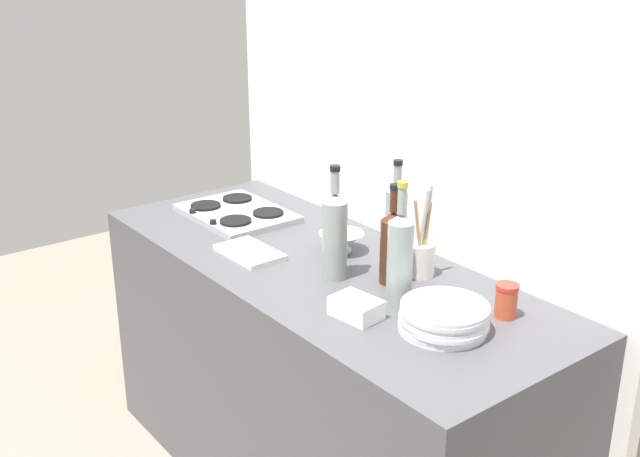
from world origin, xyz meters
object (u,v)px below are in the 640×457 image
(wine_bottle_mid_right, at_px, (335,234))
(condiment_jar_front, at_px, (506,301))
(plate_stack, at_px, (444,318))
(butter_dish, at_px, (356,308))
(utensil_crock, at_px, (421,256))
(mixing_bowl, at_px, (341,241))
(stovetop_hob, at_px, (236,213))
(cutting_board, at_px, (250,253))
(wine_bottle_mid_left, at_px, (396,223))
(wine_bottle_rightmost, at_px, (400,259))
(wine_bottle_leftmost, at_px, (393,245))

(wine_bottle_mid_right, distance_m, condiment_jar_front, 0.56)
(plate_stack, distance_m, butter_dish, 0.25)
(utensil_crock, bearing_deg, condiment_jar_front, -2.49)
(mixing_bowl, bearing_deg, stovetop_hob, -170.07)
(stovetop_hob, bearing_deg, mixing_bowl, 9.93)
(mixing_bowl, xyz_separation_m, cutting_board, (-0.17, -0.26, -0.03))
(stovetop_hob, height_order, condiment_jar_front, condiment_jar_front)
(mixing_bowl, xyz_separation_m, butter_dish, (0.40, -0.27, -0.01))
(cutting_board, bearing_deg, butter_dish, -1.05)
(wine_bottle_mid_right, bearing_deg, wine_bottle_mid_left, 79.24)
(plate_stack, xyz_separation_m, mixing_bowl, (-0.61, 0.14, -0.00))
(wine_bottle_rightmost, distance_m, cutting_board, 0.62)
(mixing_bowl, bearing_deg, wine_bottle_rightmost, -17.56)
(mixing_bowl, distance_m, utensil_crock, 0.31)
(wine_bottle_mid_right, bearing_deg, plate_stack, 1.35)
(wine_bottle_mid_left, bearing_deg, wine_bottle_rightmost, -41.00)
(wine_bottle_leftmost, height_order, utensil_crock, wine_bottle_leftmost)
(wine_bottle_rightmost, relative_size, utensil_crock, 1.25)
(wine_bottle_mid_right, relative_size, wine_bottle_rightmost, 0.96)
(wine_bottle_mid_left, height_order, wine_bottle_rightmost, wine_bottle_rightmost)
(wine_bottle_mid_left, distance_m, wine_bottle_rightmost, 0.31)
(wine_bottle_mid_right, distance_m, wine_bottle_rightmost, 0.27)
(butter_dish, height_order, cutting_board, butter_dish)
(wine_bottle_leftmost, height_order, mixing_bowl, wine_bottle_leftmost)
(utensil_crock, bearing_deg, mixing_bowl, -166.25)
(stovetop_hob, xyz_separation_m, butter_dish, (0.92, -0.18, 0.01))
(mixing_bowl, bearing_deg, wine_bottle_mid_right, -45.29)
(utensil_crock, distance_m, condiment_jar_front, 0.36)
(stovetop_hob, xyz_separation_m, mixing_bowl, (0.52, 0.09, 0.02))
(wine_bottle_leftmost, bearing_deg, utensil_crock, 81.94)
(stovetop_hob, bearing_deg, butter_dish, -11.15)
(cutting_board, bearing_deg, mixing_bowl, 57.75)
(plate_stack, bearing_deg, condiment_jar_front, 76.16)
(wine_bottle_mid_right, height_order, mixing_bowl, wine_bottle_mid_right)
(mixing_bowl, bearing_deg, wine_bottle_leftmost, -6.80)
(wine_bottle_leftmost, distance_m, wine_bottle_rightmost, 0.17)
(wine_bottle_rightmost, bearing_deg, stovetop_hob, 177.43)
(stovetop_hob, distance_m, utensil_crock, 0.84)
(cutting_board, bearing_deg, plate_stack, 9.04)
(wine_bottle_mid_right, distance_m, cutting_board, 0.36)
(wine_bottle_leftmost, bearing_deg, mixing_bowl, 173.20)
(wine_bottle_rightmost, bearing_deg, wine_bottle_mid_left, 139.00)
(wine_bottle_rightmost, xyz_separation_m, condiment_jar_front, (0.23, 0.19, -0.10))
(butter_dish, bearing_deg, cutting_board, 178.95)
(wine_bottle_mid_right, height_order, wine_bottle_rightmost, wine_bottle_rightmost)
(wine_bottle_rightmost, height_order, condiment_jar_front, wine_bottle_rightmost)
(plate_stack, distance_m, utensil_crock, 0.37)
(stovetop_hob, relative_size, wine_bottle_rightmost, 1.15)
(mixing_bowl, bearing_deg, condiment_jar_front, 5.10)
(stovetop_hob, height_order, utensil_crock, utensil_crock)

